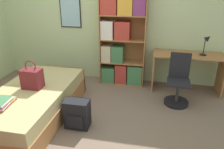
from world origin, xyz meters
name	(u,v)px	position (x,y,z in m)	size (l,w,h in m)	color
ground_plane	(76,121)	(0.00, 0.00, 0.00)	(14.00, 14.00, 0.00)	#756051
wall_back	(101,19)	(0.00, 1.78, 1.30)	(10.00, 0.09, 2.60)	beige
bed	(34,102)	(-0.70, 0.02, 0.24)	(1.06, 2.04, 0.48)	#A36B3D
handbag	(32,78)	(-0.69, 0.06, 0.64)	(0.30, 0.21, 0.45)	maroon
book_stack_on_bed	(0,103)	(-0.85, -0.52, 0.52)	(0.32, 0.39, 0.07)	#B2382D
bookcase	(121,41)	(0.45, 1.55, 0.91)	(0.91, 0.34, 1.90)	#A36B3D
desk	(187,65)	(1.77, 1.46, 0.53)	(1.32, 0.54, 0.75)	#A36B3D
desk_lamp	(207,41)	(2.06, 1.47, 1.01)	(0.18, 0.13, 0.40)	black
desk_chair	(178,88)	(1.58, 0.90, 0.29)	(0.43, 0.43, 0.90)	black
backpack	(77,114)	(0.08, -0.12, 0.21)	(0.36, 0.25, 0.43)	black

